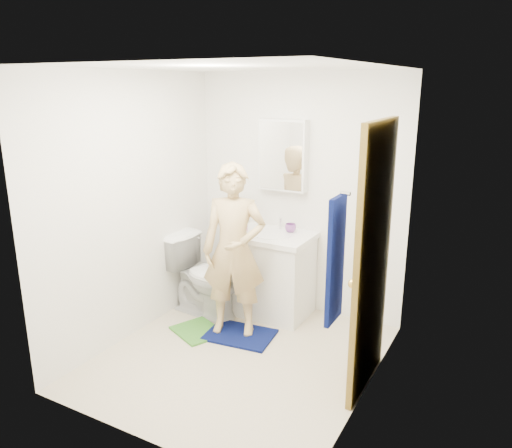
{
  "coord_description": "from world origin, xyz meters",
  "views": [
    {
      "loc": [
        1.97,
        -3.3,
        2.29
      ],
      "look_at": [
        0.03,
        0.25,
        1.14
      ],
      "focal_mm": 35.0,
      "sensor_mm": 36.0,
      "label": 1
    }
  ],
  "objects_px": {
    "toilet": "(205,276)",
    "man": "(234,251)",
    "medicine_cabinet": "(283,155)",
    "towel": "(336,260)",
    "soap_dispenser": "(243,222)",
    "vanity_cabinet": "(272,276)",
    "toothbrush_cup": "(290,228)"
  },
  "relations": [
    {
      "from": "medicine_cabinet",
      "to": "soap_dispenser",
      "type": "bearing_deg",
      "value": -135.93
    },
    {
      "from": "towel",
      "to": "toothbrush_cup",
      "type": "distance_m",
      "value": 1.96
    },
    {
      "from": "towel",
      "to": "toilet",
      "type": "xyz_separation_m",
      "value": [
        -1.77,
        1.16,
        -0.84
      ]
    },
    {
      "from": "medicine_cabinet",
      "to": "man",
      "type": "xyz_separation_m",
      "value": [
        -0.11,
        -0.77,
        -0.78
      ]
    },
    {
      "from": "towel",
      "to": "man",
      "type": "bearing_deg",
      "value": 144.03
    },
    {
      "from": "vanity_cabinet",
      "to": "man",
      "type": "distance_m",
      "value": 0.7
    },
    {
      "from": "man",
      "to": "toothbrush_cup",
      "type": "bearing_deg",
      "value": 50.48
    },
    {
      "from": "soap_dispenser",
      "to": "towel",
      "type": "bearing_deg",
      "value": -43.81
    },
    {
      "from": "vanity_cabinet",
      "to": "medicine_cabinet",
      "type": "bearing_deg",
      "value": 90.0
    },
    {
      "from": "vanity_cabinet",
      "to": "man",
      "type": "xyz_separation_m",
      "value": [
        -0.11,
        -0.55,
        0.42
      ]
    },
    {
      "from": "vanity_cabinet",
      "to": "medicine_cabinet",
      "type": "relative_size",
      "value": 1.14
    },
    {
      "from": "vanity_cabinet",
      "to": "towel",
      "type": "distance_m",
      "value": 2.08
    },
    {
      "from": "toilet",
      "to": "man",
      "type": "bearing_deg",
      "value": -108.69
    },
    {
      "from": "toothbrush_cup",
      "to": "man",
      "type": "relative_size",
      "value": 0.07
    },
    {
      "from": "medicine_cabinet",
      "to": "man",
      "type": "distance_m",
      "value": 1.1
    },
    {
      "from": "vanity_cabinet",
      "to": "soap_dispenser",
      "type": "xyz_separation_m",
      "value": [
        -0.3,
        -0.07,
        0.55
      ]
    },
    {
      "from": "medicine_cabinet",
      "to": "soap_dispenser",
      "type": "distance_m",
      "value": 0.77
    },
    {
      "from": "toilet",
      "to": "vanity_cabinet",
      "type": "bearing_deg",
      "value": -54.95
    },
    {
      "from": "vanity_cabinet",
      "to": "toilet",
      "type": "height_order",
      "value": "toilet"
    },
    {
      "from": "toothbrush_cup",
      "to": "vanity_cabinet",
      "type": "bearing_deg",
      "value": -134.82
    },
    {
      "from": "medicine_cabinet",
      "to": "toothbrush_cup",
      "type": "xyz_separation_m",
      "value": [
        0.14,
        -0.09,
        -0.71
      ]
    },
    {
      "from": "medicine_cabinet",
      "to": "toilet",
      "type": "distance_m",
      "value": 1.44
    },
    {
      "from": "vanity_cabinet",
      "to": "man",
      "type": "bearing_deg",
      "value": -101.36
    },
    {
      "from": "medicine_cabinet",
      "to": "man",
      "type": "relative_size",
      "value": 0.44
    },
    {
      "from": "soap_dispenser",
      "to": "medicine_cabinet",
      "type": "bearing_deg",
      "value": 44.07
    },
    {
      "from": "medicine_cabinet",
      "to": "towel",
      "type": "height_order",
      "value": "medicine_cabinet"
    },
    {
      "from": "towel",
      "to": "toothbrush_cup",
      "type": "relative_size",
      "value": 7.3
    },
    {
      "from": "toilet",
      "to": "soap_dispenser",
      "type": "height_order",
      "value": "soap_dispenser"
    },
    {
      "from": "soap_dispenser",
      "to": "man",
      "type": "xyz_separation_m",
      "value": [
        0.19,
        -0.48,
        -0.13
      ]
    },
    {
      "from": "towel",
      "to": "toothbrush_cup",
      "type": "xyz_separation_m",
      "value": [
        -1.04,
        1.62,
        -0.36
      ]
    },
    {
      "from": "medicine_cabinet",
      "to": "toothbrush_cup",
      "type": "distance_m",
      "value": 0.73
    },
    {
      "from": "medicine_cabinet",
      "to": "towel",
      "type": "relative_size",
      "value": 0.87
    }
  ]
}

